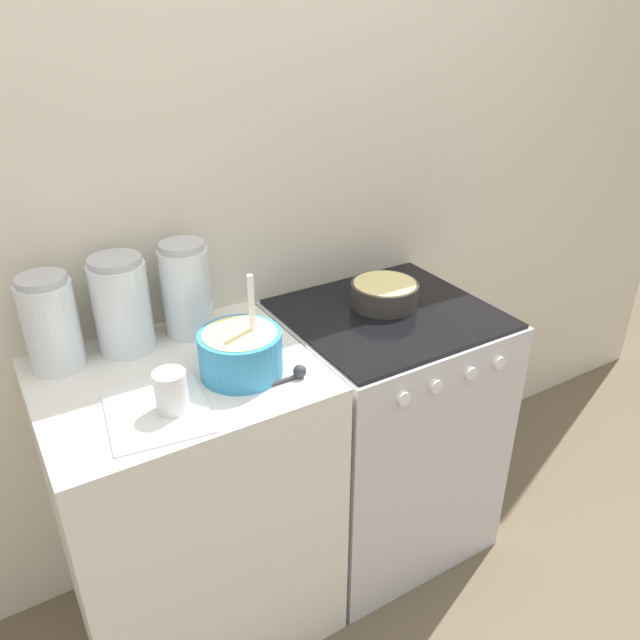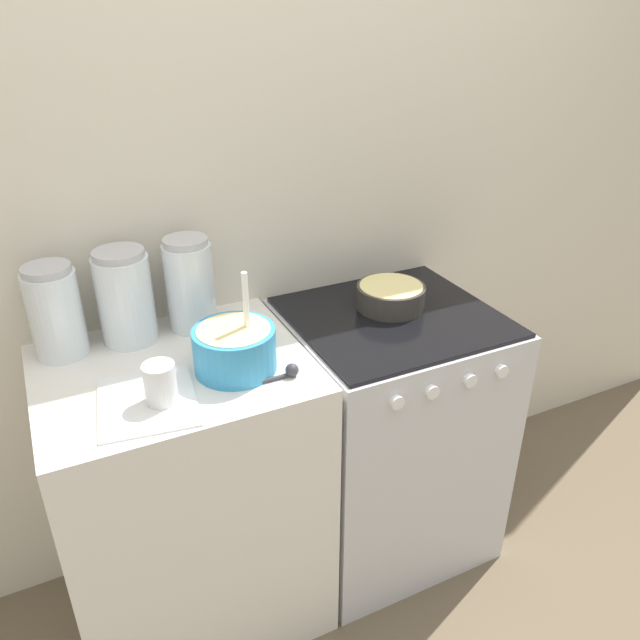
{
  "view_description": "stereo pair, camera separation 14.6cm",
  "coord_description": "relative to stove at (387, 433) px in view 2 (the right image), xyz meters",
  "views": [
    {
      "loc": [
        -0.75,
        -1.08,
        1.81
      ],
      "look_at": [
        0.07,
        0.28,
        0.97
      ],
      "focal_mm": 35.0,
      "sensor_mm": 36.0,
      "label": 1
    },
    {
      "loc": [
        -0.62,
        -1.15,
        1.81
      ],
      "look_at": [
        0.07,
        0.28,
        0.97
      ],
      "focal_mm": 35.0,
      "sensor_mm": 36.0,
      "label": 2
    }
  ],
  "objects": [
    {
      "name": "ground_plane",
      "position": [
        -0.34,
        -0.3,
        -0.46
      ],
      "size": [
        12.0,
        12.0,
        0.0
      ],
      "primitive_type": "plane",
      "color": "brown"
    },
    {
      "name": "wall_back",
      "position": [
        -0.34,
        0.33,
        0.74
      ],
      "size": [
        4.44,
        0.05,
        2.4
      ],
      "color": "beige",
      "rests_on": "ground_plane"
    },
    {
      "name": "countertop_cabinet",
      "position": [
        -0.7,
        0.0,
        0.0
      ],
      "size": [
        0.72,
        0.6,
        0.92
      ],
      "color": "silver",
      "rests_on": "ground_plane"
    },
    {
      "name": "stove",
      "position": [
        0.0,
        0.0,
        0.0
      ],
      "size": [
        0.65,
        0.62,
        0.92
      ],
      "color": "silver",
      "rests_on": "ground_plane"
    },
    {
      "name": "mixing_bowl",
      "position": [
        -0.55,
        -0.08,
        0.53
      ],
      "size": [
        0.22,
        0.22,
        0.27
      ],
      "color": "#338CBF",
      "rests_on": "countertop_cabinet"
    },
    {
      "name": "baking_pan",
      "position": [
        0.02,
        0.05,
        0.5
      ],
      "size": [
        0.22,
        0.22,
        0.08
      ],
      "color": "#38332D",
      "rests_on": "stove"
    },
    {
      "name": "storage_jar_left",
      "position": [
        -0.95,
        0.2,
        0.57
      ],
      "size": [
        0.14,
        0.14,
        0.26
      ],
      "color": "silver",
      "rests_on": "countertop_cabinet"
    },
    {
      "name": "storage_jar_middle",
      "position": [
        -0.77,
        0.2,
        0.58
      ],
      "size": [
        0.15,
        0.15,
        0.27
      ],
      "color": "silver",
      "rests_on": "countertop_cabinet"
    },
    {
      "name": "storage_jar_right",
      "position": [
        -0.58,
        0.2,
        0.58
      ],
      "size": [
        0.14,
        0.14,
        0.28
      ],
      "color": "silver",
      "rests_on": "countertop_cabinet"
    },
    {
      "name": "tin_can",
      "position": [
        -0.76,
        -0.16,
        0.51
      ],
      "size": [
        0.08,
        0.08,
        0.11
      ],
      "color": "silver",
      "rests_on": "countertop_cabinet"
    },
    {
      "name": "recipe_page",
      "position": [
        -0.79,
        -0.14,
        0.46
      ],
      "size": [
        0.27,
        0.31,
        0.01
      ],
      "color": "white",
      "rests_on": "countertop_cabinet"
    },
    {
      "name": "measuring_spoon",
      "position": [
        -0.44,
        -0.18,
        0.47
      ],
      "size": [
        0.12,
        0.04,
        0.04
      ],
      "color": "#333338",
      "rests_on": "countertop_cabinet"
    }
  ]
}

